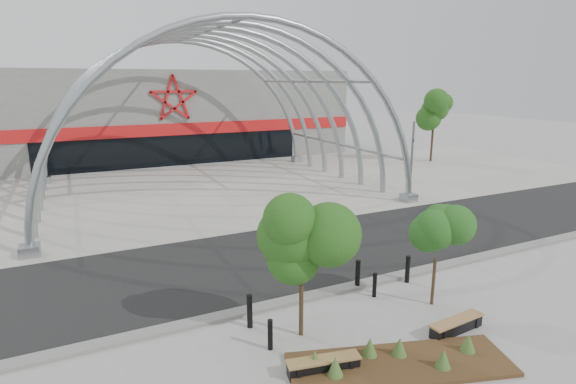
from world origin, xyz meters
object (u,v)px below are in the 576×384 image
object	(u,v)px
bollard_2	(375,285)
bench_0	(324,366)
signal_pole	(412,159)
street_tree_0	(302,241)
street_tree_1	(437,239)
bench_1	(456,326)

from	to	relation	value
bollard_2	bench_0	bearing A→B (deg)	-142.21
signal_pole	street_tree_0	xyz separation A→B (m)	(-13.00, -10.63, 0.37)
signal_pole	bollard_2	xyz separation A→B (m)	(-9.68, -9.62, -2.07)
signal_pole	street_tree_1	bearing A→B (deg)	-127.33
bench_0	bench_1	world-z (taller)	bench_1
bench_1	bollard_2	distance (m)	2.97
street_tree_1	bench_0	size ratio (longest dim) A/B	1.62
street_tree_0	street_tree_1	bearing A→B (deg)	-2.91
bench_1	street_tree_1	bearing A→B (deg)	70.87
bench_0	bollard_2	size ratio (longest dim) A/B	2.26
signal_pole	bench_1	bearing A→B (deg)	-125.36
bollard_2	signal_pole	bearing A→B (deg)	44.83
bench_0	bollard_2	world-z (taller)	bollard_2
bench_0	bench_1	xyz separation A→B (m)	(4.44, -0.04, 0.00)
bench_1	bollard_2	xyz separation A→B (m)	(-0.84, 2.84, 0.23)
street_tree_0	bench_0	bearing A→B (deg)	-98.98
street_tree_0	bench_1	distance (m)	5.27
bench_1	bollard_2	size ratio (longest dim) A/B	2.27
bench_1	bollard_2	bearing A→B (deg)	106.51
bench_1	street_tree_0	bearing A→B (deg)	156.28
signal_pole	street_tree_1	xyz separation A→B (m)	(-8.29, -10.87, -0.25)
street_tree_1	bench_1	xyz separation A→B (m)	(-0.55, -1.59, -2.05)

